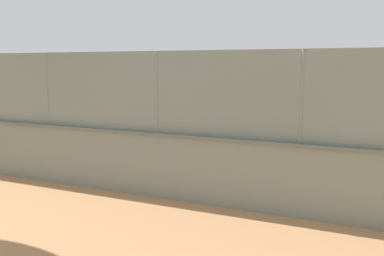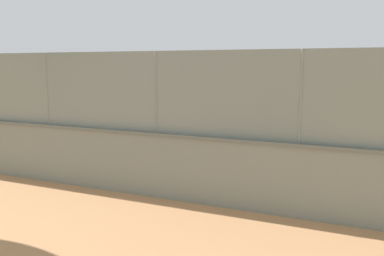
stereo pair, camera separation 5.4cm
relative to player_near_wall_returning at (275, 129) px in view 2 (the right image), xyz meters
name	(u,v)px [view 2 (the right image)]	position (x,y,z in m)	size (l,w,h in m)	color
ground_plane	(225,124)	(3.87, -6.20, -0.85)	(260.00, 260.00, 0.00)	tan
perimeter_wall	(51,152)	(4.88, 5.89, -0.07)	(33.45, 1.28, 1.56)	gray
fence_panel_on_wall	(47,89)	(4.88, 5.89, 1.64)	(32.84, 1.00, 1.88)	gray
player_near_wall_returning	(275,129)	(0.00, 0.00, 0.00)	(0.99, 0.78, 1.46)	navy
player_crossing_court	(275,119)	(0.44, -2.38, 0.07)	(0.78, 1.14, 1.57)	#591919
player_at_service_line	(163,127)	(3.46, 1.97, 0.17)	(0.80, 1.26, 1.72)	black
sports_ball	(272,160)	(-0.17, 1.28, -0.82)	(0.07, 0.07, 0.07)	yellow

